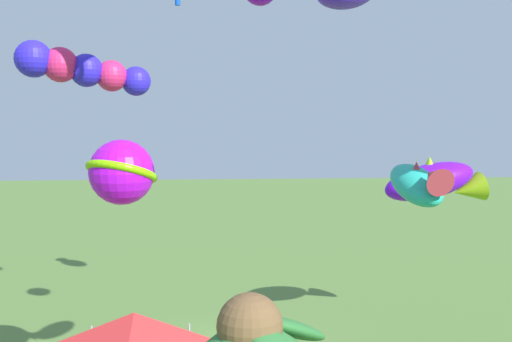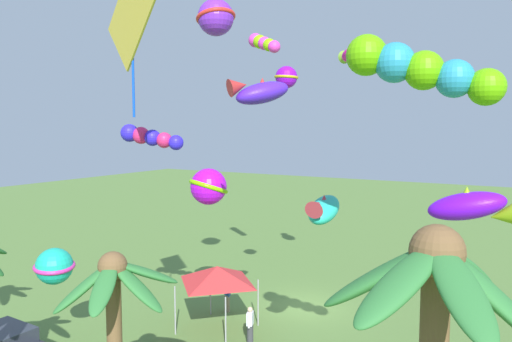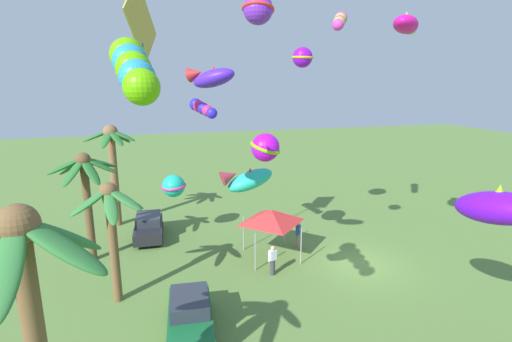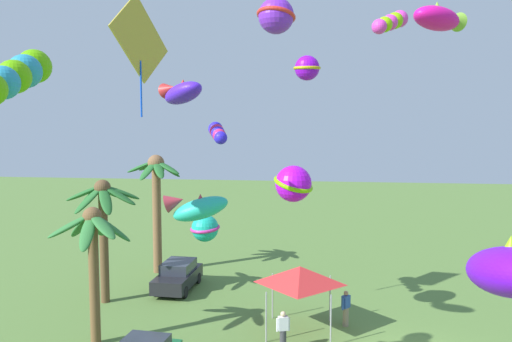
# 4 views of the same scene
# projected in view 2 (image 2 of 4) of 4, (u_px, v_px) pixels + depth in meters

# --- Properties ---
(ground_plane) EXTENTS (120.00, 120.00, 0.00)m
(ground_plane) POSITION_uv_depth(u_px,v_px,m) (306.00, 307.00, 24.08)
(ground_plane) COLOR #567A38
(palm_tree_0) EXTENTS (3.67, 3.95, 7.31)m
(palm_tree_0) POSITION_uv_depth(u_px,v_px,m) (433.00, 338.00, 7.87)
(palm_tree_0) COLOR brown
(palm_tree_0) RESTS_ON ground
(palm_tree_3) EXTENTS (3.08, 3.15, 5.61)m
(palm_tree_3) POSITION_uv_depth(u_px,v_px,m) (114.00, 306.00, 12.83)
(palm_tree_3) COLOR brown
(palm_tree_3) RESTS_ON ground
(spectator_0) EXTENTS (0.34, 0.53, 1.59)m
(spectator_0) POSITION_uv_depth(u_px,v_px,m) (250.00, 325.00, 19.83)
(spectator_0) COLOR #38383D
(spectator_0) RESTS_ON ground
(spectator_1) EXTENTS (0.46, 0.41, 1.59)m
(spectator_1) POSITION_uv_depth(u_px,v_px,m) (227.00, 295.00, 23.43)
(spectator_1) COLOR gray
(spectator_1) RESTS_ON ground
(festival_tent) EXTENTS (2.86, 2.86, 2.85)m
(festival_tent) POSITION_uv_depth(u_px,v_px,m) (217.00, 275.00, 21.17)
(festival_tent) COLOR #9E9EA3
(festival_tent) RESTS_ON ground
(kite_ball_0) EXTENTS (2.16, 2.16, 1.40)m
(kite_ball_0) POSITION_uv_depth(u_px,v_px,m) (54.00, 266.00, 18.75)
(kite_ball_0) COLOR #17B497
(kite_ball_1) EXTENTS (2.10, 2.10, 1.42)m
(kite_ball_1) POSITION_uv_depth(u_px,v_px,m) (216.00, 18.00, 19.01)
(kite_ball_1) COLOR purple
(kite_diamond_2) EXTENTS (3.21, 1.28, 4.77)m
(kite_diamond_2) POSITION_uv_depth(u_px,v_px,m) (132.00, 14.00, 14.13)
(kite_diamond_2) COLOR gold
(kite_fish_3) EXTENTS (1.84, 2.06, 1.03)m
(kite_fish_3) POSITION_uv_depth(u_px,v_px,m) (259.00, 92.00, 15.00)
(kite_fish_3) COLOR #491ED9
(kite_fish_4) EXTENTS (1.07, 2.14, 1.13)m
(kite_fish_4) POSITION_uv_depth(u_px,v_px,m) (323.00, 209.00, 15.25)
(kite_fish_4) COLOR #22B69D
(kite_tube_5) EXTENTS (2.18, 1.58, 1.19)m
(kite_tube_5) POSITION_uv_depth(u_px,v_px,m) (263.00, 43.00, 23.10)
(kite_tube_5) COLOR #EE38C0
(kite_fish_6) EXTENTS (3.82, 1.93, 1.81)m
(kite_fish_6) POSITION_uv_depth(u_px,v_px,m) (472.00, 207.00, 20.60)
(kite_fish_6) COLOR #660DEC
(kite_fish_7) EXTENTS (2.09, 2.13, 0.92)m
(kite_fish_7) POSITION_uv_depth(u_px,v_px,m) (354.00, 54.00, 21.90)
(kite_fish_7) COLOR #EA1094
(kite_tube_8) EXTENTS (2.30, 1.18, 0.94)m
(kite_tube_8) POSITION_uv_depth(u_px,v_px,m) (150.00, 137.00, 17.74)
(kite_tube_8) COLOR #2B1EE6
(kite_tube_9) EXTENTS (3.15, 1.14, 1.57)m
(kite_tube_9) POSITION_uv_depth(u_px,v_px,m) (416.00, 68.00, 10.09)
(kite_tube_9) COLOR #59B509
(kite_ball_10) EXTENTS (1.03, 1.02, 0.87)m
(kite_ball_10) POSITION_uv_depth(u_px,v_px,m) (286.00, 77.00, 19.13)
(kite_ball_10) COLOR #870DDB
(kite_ball_11) EXTENTS (2.35, 2.34, 1.55)m
(kite_ball_11) POSITION_uv_depth(u_px,v_px,m) (209.00, 187.00, 20.65)
(kite_ball_11) COLOR #B40EEA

